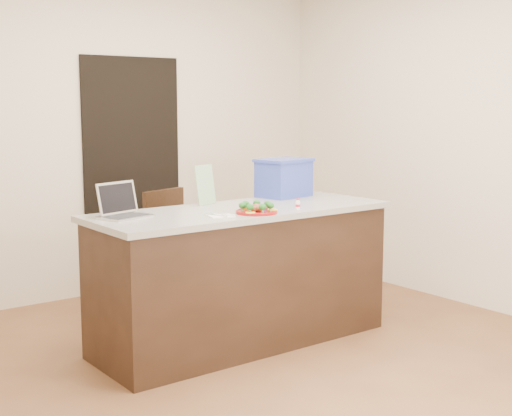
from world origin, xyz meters
TOP-DOWN VIEW (x-y plane):
  - ground at (0.00, 0.00)m, footprint 4.00×4.00m
  - room_shell at (0.00, 0.00)m, footprint 4.00×4.00m
  - doorway at (0.10, 1.98)m, footprint 0.90×0.02m
  - island at (0.00, 0.25)m, footprint 2.06×0.76m
  - plate at (-0.05, 0.02)m, footprint 0.27×0.27m
  - meatballs at (-0.05, 0.01)m, footprint 0.11×0.10m
  - broccoli at (-0.05, 0.02)m, footprint 0.22×0.22m
  - pepper_rings at (-0.05, 0.02)m, footprint 0.24×0.22m
  - napkin at (-0.30, 0.06)m, footprint 0.18×0.18m
  - fork at (-0.32, 0.07)m, footprint 0.04×0.15m
  - knife at (-0.27, 0.04)m, footprint 0.07×0.18m
  - yogurt_bottle at (0.29, 0.01)m, footprint 0.03×0.03m
  - laptop at (-0.80, 0.40)m, footprint 0.34×0.31m
  - leaflet at (-0.09, 0.54)m, footprint 0.19×0.10m
  - blue_box at (0.60, 0.54)m, footprint 0.43×0.34m
  - chair at (-0.01, 1.15)m, footprint 0.52×0.53m

SIDE VIEW (x-z plane):
  - ground at x=0.00m, z-range 0.00..0.00m
  - island at x=0.00m, z-range 0.00..0.92m
  - chair at x=-0.01m, z-range 0.06..1.01m
  - napkin at x=-0.30m, z-range 0.92..0.93m
  - fork at x=-0.32m, z-range 0.93..0.93m
  - knife at x=-0.27m, z-range 0.93..0.93m
  - plate at x=-0.05m, z-range 0.92..0.94m
  - pepper_rings at x=-0.05m, z-range 0.94..0.94m
  - yogurt_bottle at x=0.29m, z-range 0.91..0.98m
  - meatballs at x=-0.05m, z-range 0.94..0.98m
  - broccoli at x=-0.05m, z-range 0.95..0.99m
  - laptop at x=-0.80m, z-range 0.87..1.08m
  - doorway at x=0.10m, z-range 0.00..2.00m
  - leaflet at x=-0.09m, z-range 0.92..1.19m
  - blue_box at x=0.60m, z-range 0.92..1.20m
  - room_shell at x=0.00m, z-range -0.38..3.62m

